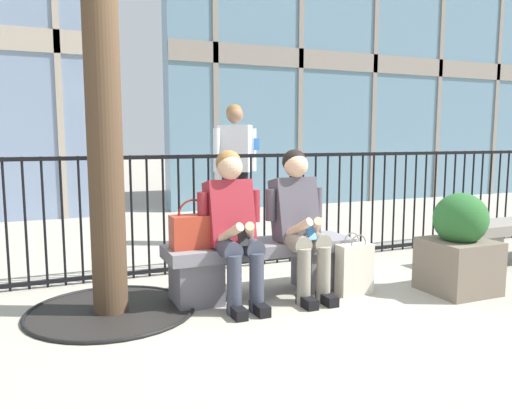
{
  "coord_description": "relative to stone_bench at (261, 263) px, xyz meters",
  "views": [
    {
      "loc": [
        -1.67,
        -3.78,
        1.3
      ],
      "look_at": [
        0.0,
        0.1,
        0.75
      ],
      "focal_mm": 35.6,
      "sensor_mm": 36.0,
      "label": 1
    }
  ],
  "objects": [
    {
      "name": "seated_person_companion",
      "position": [
        0.29,
        -0.13,
        0.38
      ],
      "size": [
        0.52,
        0.66,
        1.21
      ],
      "color": "gray",
      "rests_on": "ground"
    },
    {
      "name": "ground_plane",
      "position": [
        0.0,
        0.0,
        -0.27
      ],
      "size": [
        60.0,
        60.0,
        0.0
      ],
      "primitive_type": "plane",
      "color": "#A8A091"
    },
    {
      "name": "bystander_at_railing",
      "position": [
        0.54,
        2.0,
        0.73
      ],
      "size": [
        0.55,
        0.4,
        1.71
      ],
      "color": "black",
      "rests_on": "ground"
    },
    {
      "name": "handbag_on_bench",
      "position": [
        -0.58,
        -0.01,
        0.32
      ],
      "size": [
        0.35,
        0.18,
        0.39
      ],
      "color": "#B23823",
      "rests_on": "stone_bench"
    },
    {
      "name": "stone_bench",
      "position": [
        0.0,
        0.0,
        0.0
      ],
      "size": [
        1.6,
        0.44,
        0.45
      ],
      "color": "slate",
      "rests_on": "ground"
    },
    {
      "name": "seated_person_with_phone",
      "position": [
        -0.29,
        -0.13,
        0.38
      ],
      "size": [
        0.52,
        0.66,
        1.21
      ],
      "color": "#383D4C",
      "rests_on": "ground"
    },
    {
      "name": "planter",
      "position": [
        1.57,
        -0.6,
        0.12
      ],
      "size": [
        0.53,
        0.53,
        0.85
      ],
      "color": "#726656",
      "rests_on": "ground"
    },
    {
      "name": "shopping_bag",
      "position": [
        0.73,
        -0.3,
        -0.05
      ],
      "size": [
        0.3,
        0.14,
        0.52
      ],
      "color": "beige",
      "rests_on": "ground"
    },
    {
      "name": "plaza_railing",
      "position": [
        0.0,
        0.92,
        0.31
      ],
      "size": [
        8.69,
        0.04,
        1.15
      ],
      "color": "black",
      "rests_on": "ground"
    }
  ]
}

